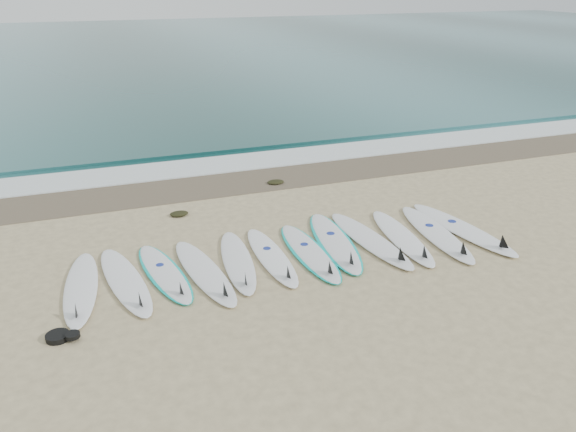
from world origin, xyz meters
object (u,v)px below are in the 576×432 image
object	(u,v)px
surfboard_0	(81,289)
leash_coil	(61,336)
surfboard_6	(310,252)
surfboard_11	(464,229)

from	to	relation	value
surfboard_0	leash_coil	world-z (taller)	surfboard_0
surfboard_6	leash_coil	distance (m)	4.33
surfboard_0	surfboard_11	world-z (taller)	surfboard_11
surfboard_11	leash_coil	size ratio (longest dim) A/B	6.24
surfboard_0	leash_coil	distance (m)	1.27
surfboard_6	surfboard_11	world-z (taller)	surfboard_11
surfboard_0	surfboard_6	xyz separation A→B (m)	(3.89, -0.05, -0.01)
surfboard_11	leash_coil	bearing A→B (deg)	-179.09
surfboard_0	surfboard_6	size ratio (longest dim) A/B	1.01
surfboard_6	surfboard_11	bearing A→B (deg)	-2.60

